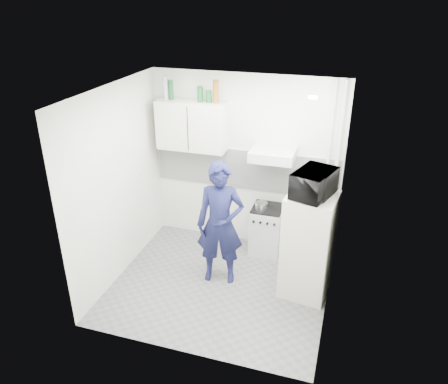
% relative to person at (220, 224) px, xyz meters
% --- Properties ---
extents(floor, '(2.80, 2.80, 0.00)m').
position_rel_person_xyz_m(floor, '(0.04, -0.16, -0.85)').
color(floor, '#575757').
rests_on(floor, ground).
extents(ceiling, '(2.80, 2.80, 0.00)m').
position_rel_person_xyz_m(ceiling, '(0.04, -0.16, 1.75)').
color(ceiling, white).
rests_on(ceiling, wall_back).
extents(wall_back, '(2.80, 0.00, 2.80)m').
position_rel_person_xyz_m(wall_back, '(0.04, 1.09, 0.45)').
color(wall_back, white).
rests_on(wall_back, floor).
extents(wall_left, '(0.00, 2.60, 2.60)m').
position_rel_person_xyz_m(wall_left, '(-1.36, -0.16, 0.45)').
color(wall_left, white).
rests_on(wall_left, floor).
extents(wall_right, '(0.00, 2.60, 2.60)m').
position_rel_person_xyz_m(wall_right, '(1.44, -0.16, 0.45)').
color(wall_right, white).
rests_on(wall_right, floor).
extents(person, '(0.68, 0.51, 1.70)m').
position_rel_person_xyz_m(person, '(0.00, 0.00, 0.00)').
color(person, '#131639').
rests_on(person, floor).
extents(stove, '(0.45, 0.45, 0.72)m').
position_rel_person_xyz_m(stove, '(0.45, 0.84, -0.49)').
color(stove, silver).
rests_on(stove, floor).
extents(fridge, '(0.65, 0.65, 1.40)m').
position_rel_person_xyz_m(fridge, '(1.14, 0.06, -0.15)').
color(fridge, silver).
rests_on(fridge, floor).
extents(stove_top, '(0.43, 0.43, 0.03)m').
position_rel_person_xyz_m(stove_top, '(0.45, 0.84, -0.11)').
color(stove_top, black).
rests_on(stove_top, stove).
extents(saucepan, '(0.18, 0.18, 0.10)m').
position_rel_person_xyz_m(saucepan, '(0.37, 0.77, -0.05)').
color(saucepan, silver).
rests_on(saucepan, stove_top).
extents(microwave, '(0.67, 0.55, 0.32)m').
position_rel_person_xyz_m(microwave, '(1.14, 0.06, 0.71)').
color(microwave, black).
rests_on(microwave, fridge).
extents(bottle_a, '(0.08, 0.08, 0.32)m').
position_rel_person_xyz_m(bottle_a, '(-1.09, 0.91, 1.51)').
color(bottle_a, '#B2B7BC').
rests_on(bottle_a, upper_cabinet).
extents(bottle_b, '(0.07, 0.07, 0.27)m').
position_rel_person_xyz_m(bottle_b, '(-1.01, 0.91, 1.49)').
color(bottle_b, '#144C1E').
rests_on(bottle_b, upper_cabinet).
extents(canister_a, '(0.08, 0.08, 0.21)m').
position_rel_person_xyz_m(canister_a, '(-0.58, 0.91, 1.46)').
color(canister_a, '#144C1E').
rests_on(canister_a, upper_cabinet).
extents(canister_b, '(0.08, 0.08, 0.16)m').
position_rel_person_xyz_m(canister_b, '(-0.45, 0.91, 1.43)').
color(canister_b, '#144C1E').
rests_on(canister_b, upper_cabinet).
extents(bottle_e, '(0.08, 0.08, 0.31)m').
position_rel_person_xyz_m(bottle_e, '(-0.35, 0.91, 1.51)').
color(bottle_e, brown).
rests_on(bottle_e, upper_cabinet).
extents(upper_cabinet, '(1.00, 0.35, 0.70)m').
position_rel_person_xyz_m(upper_cabinet, '(-0.71, 0.91, 1.00)').
color(upper_cabinet, silver).
rests_on(upper_cabinet, wall_back).
extents(range_hood, '(0.60, 0.50, 0.14)m').
position_rel_person_xyz_m(range_hood, '(0.49, 0.84, 0.72)').
color(range_hood, silver).
rests_on(range_hood, wall_back).
extents(backsplash, '(2.74, 0.03, 0.60)m').
position_rel_person_xyz_m(backsplash, '(0.04, 1.07, 0.35)').
color(backsplash, white).
rests_on(backsplash, wall_back).
extents(pipe_a, '(0.05, 0.05, 2.60)m').
position_rel_person_xyz_m(pipe_a, '(1.34, 1.01, 0.45)').
color(pipe_a, silver).
rests_on(pipe_a, floor).
extents(pipe_b, '(0.04, 0.04, 2.60)m').
position_rel_person_xyz_m(pipe_b, '(1.22, 1.01, 0.45)').
color(pipe_b, silver).
rests_on(pipe_b, floor).
extents(ceiling_spot_fixture, '(0.10, 0.10, 0.02)m').
position_rel_person_xyz_m(ceiling_spot_fixture, '(1.04, 0.04, 1.72)').
color(ceiling_spot_fixture, white).
rests_on(ceiling_spot_fixture, ceiling).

